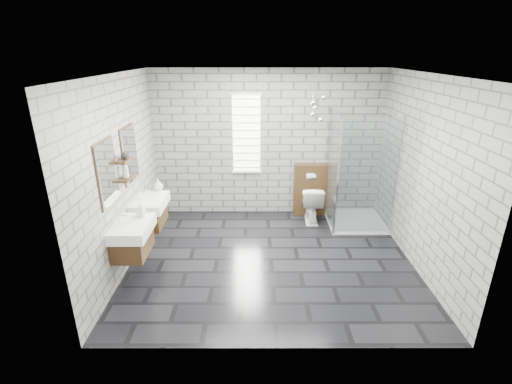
{
  "coord_description": "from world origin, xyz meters",
  "views": [
    {
      "loc": [
        -0.23,
        -4.9,
        2.99
      ],
      "look_at": [
        -0.23,
        0.35,
        0.97
      ],
      "focal_mm": 26.0,
      "sensor_mm": 36.0,
      "label": 1
    }
  ],
  "objects_px": {
    "vanity_right": "(147,204)",
    "toilet": "(311,203)",
    "vanity_left": "(129,230)",
    "shower_enclosure": "(353,199)",
    "cistern_panel": "(310,189)"
  },
  "relations": [
    {
      "from": "shower_enclosure",
      "to": "toilet",
      "type": "bearing_deg",
      "value": 162.53
    },
    {
      "from": "vanity_left",
      "to": "shower_enclosure",
      "type": "bearing_deg",
      "value": 26.31
    },
    {
      "from": "vanity_left",
      "to": "vanity_right",
      "type": "xyz_separation_m",
      "value": [
        0.0,
        0.88,
        0.0
      ]
    },
    {
      "from": "vanity_right",
      "to": "shower_enclosure",
      "type": "distance_m",
      "value": 3.51
    },
    {
      "from": "shower_enclosure",
      "to": "vanity_right",
      "type": "bearing_deg",
      "value": -166.67
    },
    {
      "from": "vanity_right",
      "to": "toilet",
      "type": "xyz_separation_m",
      "value": [
        2.71,
        1.03,
        -0.41
      ]
    },
    {
      "from": "vanity_left",
      "to": "cistern_panel",
      "type": "bearing_deg",
      "value": 39.13
    },
    {
      "from": "shower_enclosure",
      "to": "toilet",
      "type": "xyz_separation_m",
      "value": [
        -0.7,
        0.22,
        -0.16
      ]
    },
    {
      "from": "cistern_panel",
      "to": "toilet",
      "type": "relative_size",
      "value": 1.46
    },
    {
      "from": "vanity_left",
      "to": "cistern_panel",
      "type": "xyz_separation_m",
      "value": [
        2.71,
        2.2,
        -0.26
      ]
    },
    {
      "from": "vanity_left",
      "to": "toilet",
      "type": "height_order",
      "value": "vanity_left"
    },
    {
      "from": "cistern_panel",
      "to": "shower_enclosure",
      "type": "bearing_deg",
      "value": -36.41
    },
    {
      "from": "vanity_right",
      "to": "shower_enclosure",
      "type": "bearing_deg",
      "value": 13.33
    },
    {
      "from": "vanity_left",
      "to": "cistern_panel",
      "type": "distance_m",
      "value": 3.5
    },
    {
      "from": "cistern_panel",
      "to": "shower_enclosure",
      "type": "xyz_separation_m",
      "value": [
        0.7,
        -0.52,
        0.0
      ]
    }
  ]
}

